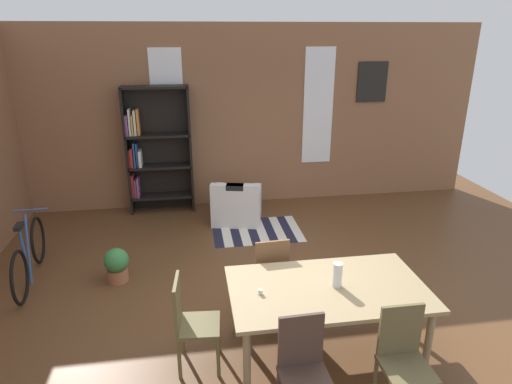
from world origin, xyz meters
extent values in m
plane|color=brown|center=(0.00, 0.00, 0.00)|extent=(10.01, 10.01, 0.00)
cube|color=#8F6041|center=(0.00, 3.59, 1.61)|extent=(8.70, 0.12, 3.22)
cube|color=white|center=(-1.35, 3.52, 1.77)|extent=(0.55, 0.02, 2.09)
cube|color=white|center=(1.35, 3.52, 1.77)|extent=(0.55, 0.02, 2.09)
cube|color=#97815C|center=(0.23, -0.78, 0.73)|extent=(1.91, 1.10, 0.04)
cylinder|color=#97815C|center=(-0.62, -1.23, 0.36)|extent=(0.07, 0.07, 0.71)
cylinder|color=#97815C|center=(1.08, -1.23, 0.36)|extent=(0.07, 0.07, 0.71)
cylinder|color=#97815C|center=(-0.62, -0.33, 0.36)|extent=(0.07, 0.07, 0.71)
cylinder|color=#97815C|center=(1.08, -0.33, 0.36)|extent=(0.07, 0.07, 0.71)
cylinder|color=silver|center=(0.32, -0.78, 0.88)|extent=(0.09, 0.09, 0.25)
cylinder|color=silver|center=(-0.44, -0.80, 0.78)|extent=(0.04, 0.04, 0.05)
cube|color=brown|center=(-0.20, 0.07, 0.45)|extent=(0.42, 0.42, 0.04)
cube|color=brown|center=(-0.19, -0.11, 0.70)|extent=(0.38, 0.05, 0.50)
cylinder|color=brown|center=(-0.03, 0.26, 0.21)|extent=(0.04, 0.04, 0.43)
cylinder|color=brown|center=(-0.39, 0.24, 0.21)|extent=(0.04, 0.04, 0.43)
cylinder|color=brown|center=(-0.01, -0.10, 0.21)|extent=(0.04, 0.04, 0.43)
cylinder|color=brown|center=(-0.37, -0.12, 0.21)|extent=(0.04, 0.04, 0.43)
cube|color=brown|center=(-1.02, -0.78, 0.45)|extent=(0.43, 0.43, 0.04)
cube|color=brown|center=(-1.21, -0.76, 0.70)|extent=(0.06, 0.38, 0.50)
cylinder|color=brown|center=(-0.86, -0.97, 0.21)|extent=(0.04, 0.04, 0.43)
cylinder|color=brown|center=(-0.83, -0.61, 0.21)|extent=(0.04, 0.04, 0.43)
cylinder|color=brown|center=(-1.22, -0.94, 0.21)|extent=(0.04, 0.04, 0.43)
cylinder|color=brown|center=(-1.19, -0.58, 0.21)|extent=(0.04, 0.04, 0.43)
cube|color=brown|center=(0.66, -1.63, 0.45)|extent=(0.40, 0.40, 0.04)
cube|color=brown|center=(0.66, -1.44, 0.70)|extent=(0.38, 0.03, 0.50)
cylinder|color=brown|center=(0.48, -1.45, 0.21)|extent=(0.04, 0.04, 0.43)
cylinder|color=brown|center=(0.84, -1.45, 0.21)|extent=(0.04, 0.04, 0.43)
cube|color=#47332A|center=(-0.20, -1.63, 0.45)|extent=(0.41, 0.41, 0.04)
cube|color=#47332A|center=(-0.21, -1.44, 0.70)|extent=(0.38, 0.04, 0.50)
cube|color=black|center=(-2.08, 3.31, 1.11)|extent=(0.04, 0.34, 2.22)
cube|color=black|center=(-1.00, 3.31, 1.11)|extent=(0.04, 0.34, 2.22)
cube|color=black|center=(-1.54, 3.47, 1.11)|extent=(1.12, 0.01, 2.22)
cube|color=black|center=(-1.54, 3.31, 0.28)|extent=(1.08, 0.34, 0.04)
cube|color=#B22D28|center=(-2.04, 3.31, 0.50)|extent=(0.04, 0.19, 0.40)
cube|color=#8C4C8C|center=(-2.00, 3.31, 0.45)|extent=(0.03, 0.22, 0.31)
cube|color=#8C4C8C|center=(-1.95, 3.31, 0.47)|extent=(0.03, 0.28, 0.35)
cube|color=black|center=(-1.54, 3.31, 0.83)|extent=(1.08, 0.34, 0.04)
cube|color=#B22D28|center=(-2.05, 3.31, 1.00)|extent=(0.03, 0.20, 0.30)
cube|color=#B22D28|center=(-2.01, 3.31, 1.02)|extent=(0.04, 0.26, 0.33)
cube|color=#284C8C|center=(-1.96, 3.31, 1.07)|extent=(0.03, 0.28, 0.43)
cube|color=#284C8C|center=(-1.92, 3.31, 1.06)|extent=(0.03, 0.20, 0.41)
cube|color=white|center=(-1.87, 3.31, 1.00)|extent=(0.05, 0.26, 0.29)
cube|color=black|center=(-1.54, 3.31, 1.39)|extent=(1.08, 0.34, 0.04)
cube|color=#8C4C8C|center=(-2.04, 3.31, 1.58)|extent=(0.04, 0.25, 0.34)
cube|color=white|center=(-1.99, 3.31, 1.63)|extent=(0.03, 0.23, 0.45)
cube|color=gold|center=(-1.95, 3.31, 1.58)|extent=(0.03, 0.21, 0.34)
cube|color=white|center=(-1.91, 3.31, 1.62)|extent=(0.04, 0.21, 0.42)
cube|color=orange|center=(-1.85, 3.31, 1.63)|extent=(0.04, 0.19, 0.44)
cube|color=black|center=(-1.54, 3.31, 2.20)|extent=(1.08, 0.34, 0.04)
cube|color=silver|center=(-0.26, 2.68, 0.20)|extent=(0.95, 0.95, 0.40)
cube|color=silver|center=(-0.33, 2.37, 0.57)|extent=(0.82, 0.32, 0.35)
cube|color=silver|center=(0.07, 2.61, 0.48)|extent=(0.27, 0.73, 0.15)
cube|color=silver|center=(-0.59, 2.75, 0.48)|extent=(0.27, 0.73, 0.15)
cube|color=black|center=(-0.33, 2.37, 0.71)|extent=(0.31, 0.22, 0.08)
torus|color=black|center=(-3.11, 0.66, 0.31)|extent=(0.10, 0.67, 0.67)
torus|color=black|center=(-3.20, 1.68, 0.31)|extent=(0.10, 0.67, 0.67)
cylinder|color=#335999|center=(-3.15, 1.17, 0.41)|extent=(0.06, 0.32, 0.89)
cylinder|color=#335999|center=(-3.14, 0.99, 0.59)|extent=(0.04, 0.04, 0.45)
cube|color=black|center=(-3.14, 0.99, 0.83)|extent=(0.10, 0.21, 0.05)
cylinder|color=#335999|center=(-3.19, 1.58, 0.81)|extent=(0.44, 0.06, 0.02)
cylinder|color=#9E6042|center=(-2.03, 0.94, 0.09)|extent=(0.27, 0.27, 0.17)
sphere|color=#387F42|center=(-2.03, 0.94, 0.30)|extent=(0.32, 0.32, 0.32)
cube|color=#1E1E33|center=(-0.64, 2.16, 0.00)|extent=(0.14, 1.03, 0.01)
cube|color=silver|center=(-0.50, 2.16, 0.00)|extent=(0.14, 1.03, 0.01)
cube|color=#1E1E33|center=(-0.36, 2.16, 0.00)|extent=(0.14, 1.03, 0.01)
cube|color=silver|center=(-0.22, 2.16, 0.00)|extent=(0.14, 1.03, 0.01)
cube|color=#1E1E33|center=(-0.07, 2.16, 0.00)|extent=(0.14, 1.03, 0.01)
cube|color=silver|center=(0.07, 2.16, 0.00)|extent=(0.14, 1.03, 0.01)
cube|color=#1E1E33|center=(0.21, 2.16, 0.00)|extent=(0.14, 1.03, 0.01)
cube|color=silver|center=(0.35, 2.16, 0.00)|extent=(0.14, 1.03, 0.01)
cube|color=#1E1E33|center=(0.50, 2.16, 0.00)|extent=(0.14, 1.03, 0.01)
cube|color=silver|center=(0.64, 2.16, 0.00)|extent=(0.14, 1.03, 0.01)
cube|color=black|center=(2.34, 3.51, 2.20)|extent=(0.56, 0.03, 0.72)
camera|label=1|loc=(-1.02, -4.31, 3.09)|focal=30.96mm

